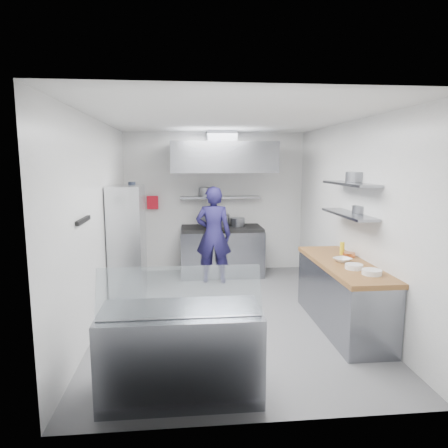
{
  "coord_description": "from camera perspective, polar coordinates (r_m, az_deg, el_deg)",
  "views": [
    {
      "loc": [
        -0.6,
        -5.57,
        2.21
      ],
      "look_at": [
        0.0,
        0.6,
        1.25
      ],
      "focal_mm": 32.0,
      "sensor_mm": 36.0,
      "label": 1
    }
  ],
  "objects": [
    {
      "name": "shelf_pot_c",
      "position": [
        5.82,
        18.9,
        2.01
      ],
      "size": [
        0.22,
        0.22,
        0.1
      ],
      "primitive_type": "cylinder",
      "color": "slate",
      "rests_on": "wall_shelf_lower"
    },
    {
      "name": "knife_strip",
      "position": [
        4.86,
        -19.47,
        0.49
      ],
      "size": [
        0.04,
        0.55,
        0.05
      ],
      "primitive_type": "cube",
      "color": "black",
      "rests_on": "wall_left"
    },
    {
      "name": "gas_range",
      "position": [
        7.9,
        -0.34,
        -4.07
      ],
      "size": [
        1.6,
        0.8,
        0.9
      ],
      "primitive_type": "cube",
      "color": "gray",
      "rests_on": "floor"
    },
    {
      "name": "wall_front",
      "position": [
        3.23,
        5.37,
        -5.75
      ],
      "size": [
        3.6,
        2.8,
        0.02
      ],
      "primitive_type": "cube",
      "rotation": [
        -1.57,
        0.0,
        0.0
      ],
      "color": "white",
      "rests_on": "floor"
    },
    {
      "name": "wall_shelf_upper",
      "position": [
        5.74,
        17.53,
        5.49
      ],
      "size": [
        0.3,
        1.3,
        0.04
      ],
      "primitive_type": "cube",
      "color": "gray",
      "rests_on": "wall_right"
    },
    {
      "name": "rack_jar",
      "position": [
        6.82,
        -13.02,
        5.13
      ],
      "size": [
        0.12,
        0.12,
        0.18
      ],
      "primitive_type": "cylinder",
      "color": "black",
      "rests_on": "wire_rack"
    },
    {
      "name": "plate_stack_a",
      "position": [
        5.05,
        20.36,
        -6.46
      ],
      "size": [
        0.23,
        0.23,
        0.06
      ],
      "primitive_type": "cylinder",
      "color": "white",
      "rests_on": "prep_counter_top"
    },
    {
      "name": "rack_bin_a",
      "position": [
        6.78,
        -13.33,
        -3.44
      ],
      "size": [
        0.16,
        0.2,
        0.18
      ],
      "primitive_type": "cube",
      "color": "white",
      "rests_on": "wire_rack"
    },
    {
      "name": "over_range_shelf",
      "position": [
        7.97,
        -0.5,
        3.84
      ],
      "size": [
        1.6,
        0.3,
        0.04
      ],
      "primitive_type": "cube",
      "color": "gray",
      "rests_on": "wall_back"
    },
    {
      "name": "chef",
      "position": [
        7.33,
        -1.51,
        -1.56
      ],
      "size": [
        0.71,
        0.53,
        1.79
      ],
      "primitive_type": "imported",
      "rotation": [
        0.0,
        0.0,
        2.98
      ],
      "color": "#1C1747",
      "rests_on": "floor"
    },
    {
      "name": "display_glass",
      "position": [
        3.64,
        -6.34,
        -9.53
      ],
      "size": [
        1.47,
        0.19,
        0.42
      ],
      "primitive_type": "cube",
      "rotation": [
        -0.38,
        0.0,
        0.0
      ],
      "color": "silver",
      "rests_on": "display_case"
    },
    {
      "name": "wire_rack",
      "position": [
        6.59,
        -13.58,
        -2.7
      ],
      "size": [
        0.5,
        0.9,
        1.85
      ],
      "primitive_type": "cube",
      "color": "silver",
      "rests_on": "floor"
    },
    {
      "name": "rack_bin_b",
      "position": [
        7.14,
        -13.0,
        1.25
      ],
      "size": [
        0.15,
        0.19,
        0.17
      ],
      "primitive_type": "cube",
      "color": "yellow",
      "rests_on": "wire_rack"
    },
    {
      "name": "hood_duct",
      "position": [
        7.77,
        -0.39,
        12.27
      ],
      "size": [
        0.55,
        0.55,
        0.24
      ],
      "primitive_type": "cube",
      "color": "slate",
      "rests_on": "extractor_hood"
    },
    {
      "name": "stock_pot_left",
      "position": [
        8.14,
        -2.67,
        0.67
      ],
      "size": [
        0.29,
        0.29,
        0.2
      ],
      "primitive_type": "cylinder",
      "color": "slate",
      "rests_on": "cooktop"
    },
    {
      "name": "shelf_pot_a",
      "position": [
        7.94,
        -2.62,
        4.6
      ],
      "size": [
        0.27,
        0.27,
        0.18
      ],
      "primitive_type": "cylinder",
      "color": "slate",
      "rests_on": "over_range_shelf"
    },
    {
      "name": "squeeze_bottle",
      "position": [
        5.97,
        16.53,
        -3.36
      ],
      "size": [
        0.07,
        0.07,
        0.18
      ],
      "primitive_type": "cylinder",
      "color": "yellow",
      "rests_on": "prep_counter_top"
    },
    {
      "name": "shelf_pot_d",
      "position": [
        5.87,
        18.36,
        6.4
      ],
      "size": [
        0.29,
        0.29,
        0.14
      ],
      "primitive_type": "cylinder",
      "color": "slate",
      "rests_on": "wall_shelf_upper"
    },
    {
      "name": "ceiling",
      "position": [
        5.64,
        0.61,
        14.81
      ],
      "size": [
        5.0,
        5.0,
        0.0
      ],
      "primitive_type": "plane",
      "rotation": [
        3.14,
        0.0,
        0.0
      ],
      "color": "silver",
      "rests_on": "wall_back"
    },
    {
      "name": "extractor_hood",
      "position": [
        7.53,
        -0.23,
        9.49
      ],
      "size": [
        1.9,
        1.15,
        0.55
      ],
      "primitive_type": "cube",
      "color": "gray",
      "rests_on": "wall_back"
    },
    {
      "name": "cooktop",
      "position": [
        7.81,
        -0.34,
        -0.63
      ],
      "size": [
        1.57,
        0.78,
        0.06
      ],
      "primitive_type": "cube",
      "color": "black",
      "rests_on": "gas_range"
    },
    {
      "name": "stock_pot_mid",
      "position": [
        7.88,
        -0.3,
        0.55
      ],
      "size": [
        0.31,
        0.31,
        0.24
      ],
      "primitive_type": "cylinder",
      "color": "slate",
      "rests_on": "cooktop"
    },
    {
      "name": "wall_right",
      "position": [
        6.12,
        17.59,
        0.78
      ],
      "size": [
        2.8,
        5.0,
        0.02
      ],
      "primitive_type": "cube",
      "rotation": [
        1.57,
        0.0,
        -1.57
      ],
      "color": "white",
      "rests_on": "floor"
    },
    {
      "name": "floor",
      "position": [
        6.03,
        0.57,
        -12.72
      ],
      "size": [
        5.0,
        5.0,
        0.0
      ],
      "primitive_type": "plane",
      "color": "#5F5F62",
      "rests_on": "ground"
    },
    {
      "name": "mixing_bowl",
      "position": [
        5.55,
        16.57,
        -4.94
      ],
      "size": [
        0.29,
        0.29,
        0.05
      ],
      "primitive_type": "imported",
      "rotation": [
        0.0,
        0.0,
        0.41
      ],
      "color": "white",
      "rests_on": "prep_counter_top"
    },
    {
      "name": "red_firebox",
      "position": [
        8.08,
        -10.16,
        3.05
      ],
      "size": [
        0.22,
        0.1,
        0.26
      ],
      "primitive_type": "cube",
      "color": "red",
      "rests_on": "wall_back"
    },
    {
      "name": "wall_shelf_lower",
      "position": [
        5.77,
        17.33,
        1.33
      ],
      "size": [
        0.3,
        1.3,
        0.04
      ],
      "primitive_type": "cube",
      "color": "gray",
      "rests_on": "wall_right"
    },
    {
      "name": "stock_pot_right",
      "position": [
        7.92,
        1.95,
        0.3
      ],
      "size": [
        0.29,
        0.29,
        0.16
      ],
      "primitive_type": "cylinder",
      "color": "slate",
      "rests_on": "cooktop"
    },
    {
      "name": "copper_pan",
      "position": [
        5.87,
        17.43,
        -4.21
      ],
      "size": [
        0.17,
        0.17,
        0.06
      ],
      "primitive_type": "cylinder",
      "color": "#D5723C",
      "rests_on": "prep_counter_top"
    },
    {
      "name": "prep_counter_top",
      "position": [
        5.56,
        16.71,
        -5.54
      ],
      "size": [
        0.65,
        2.04,
        0.06
      ],
      "primitive_type": "cube",
      "color": "olive",
      "rests_on": "prep_counter_base"
    },
    {
      "name": "wall_back",
      "position": [
        8.14,
        -1.3,
        3.08
      ],
      "size": [
        3.6,
        2.8,
        0.02
      ],
      "primitive_type": "cube",
      "rotation": [
        1.57,
        0.0,
        0.0
      ],
      "color": "white",
      "rests_on": "floor"
    },
    {
      "name": "prep_counter_base",
      "position": [
        5.68,
        16.5,
        -9.95
      ],
      "size": [
        0.62,
        2.0,
        0.84
      ],
      "primitive_type": "cube",
      "color": "gray",
      "rests_on": "floor"
    },
    {
      "name": "plate_stack_b",
      "position": [
        5.24,
        18.06,
        -5.8
      ],
      "size": [
        0.22,
        0.22,
        0.06
      ],
      "primitive_type": "cylinder",
      "color": "white",
      "rests_on": "prep_counter_top"
    },
    {
      "name": "wall_left",
      "position": [
        5.76,
        -17.52,
        0.3
      ],
      "size": [
        2.8,
        5.0,
        0.02
      ],
      "primitive_type": "cube",
      "rotation": [
        1.57,
        0.0,
        1.57
      ],
      "color": "white",
      "rests_on": "floor"
    },
    {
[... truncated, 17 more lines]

